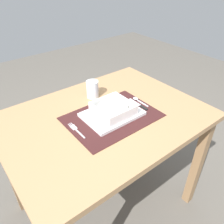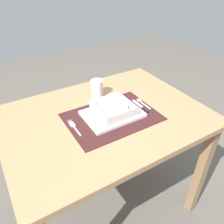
# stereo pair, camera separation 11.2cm
# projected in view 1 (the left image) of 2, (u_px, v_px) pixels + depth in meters

# --- Properties ---
(ground_plane) EXTENTS (6.00, 6.00, 0.00)m
(ground_plane) POSITION_uv_depth(u_px,v_px,m) (106.00, 202.00, 1.56)
(ground_plane) COLOR #59544C
(dining_table) EXTENTS (1.01, 0.75, 0.73)m
(dining_table) POSITION_uv_depth(u_px,v_px,m) (105.00, 131.00, 1.20)
(dining_table) COLOR #A37A51
(dining_table) RESTS_ON ground
(placemat) EXTENTS (0.45, 0.32, 0.00)m
(placemat) POSITION_uv_depth(u_px,v_px,m) (112.00, 117.00, 1.14)
(placemat) COLOR #381919
(placemat) RESTS_ON dining_table
(serving_plate) EXTENTS (0.28, 0.20, 0.02)m
(serving_plate) POSITION_uv_depth(u_px,v_px,m) (112.00, 114.00, 1.14)
(serving_plate) COLOR white
(serving_plate) RESTS_ON placemat
(porridge_bowl) EXTENTS (0.17, 0.17, 0.05)m
(porridge_bowl) POSITION_uv_depth(u_px,v_px,m) (113.00, 109.00, 1.12)
(porridge_bowl) COLOR white
(porridge_bowl) RESTS_ON serving_plate
(fork) EXTENTS (0.02, 0.14, 0.00)m
(fork) POSITION_uv_depth(u_px,v_px,m) (75.00, 129.00, 1.05)
(fork) COLOR silver
(fork) RESTS_ON placemat
(spoon) EXTENTS (0.02, 0.11, 0.01)m
(spoon) POSITION_uv_depth(u_px,v_px,m) (137.00, 100.00, 1.26)
(spoon) COLOR silver
(spoon) RESTS_ON placemat
(butter_knife) EXTENTS (0.01, 0.14, 0.01)m
(butter_knife) POSITION_uv_depth(u_px,v_px,m) (139.00, 105.00, 1.22)
(butter_knife) COLOR black
(butter_knife) RESTS_ON placemat
(drinking_glass) EXTENTS (0.07, 0.07, 0.10)m
(drinking_glass) POSITION_uv_depth(u_px,v_px,m) (93.00, 90.00, 1.27)
(drinking_glass) COLOR white
(drinking_glass) RESTS_ON dining_table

